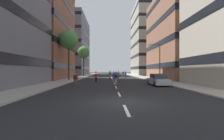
# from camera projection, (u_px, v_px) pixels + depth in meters

# --- Properties ---
(ground_plane) EXTENTS (186.75, 186.75, 0.00)m
(ground_plane) POSITION_uv_depth(u_px,v_px,m) (112.00, 77.00, 40.69)
(ground_plane) COLOR black
(sidewalk_left) EXTENTS (3.42, 85.59, 0.14)m
(sidewalk_left) POSITION_uv_depth(u_px,v_px,m) (82.00, 77.00, 44.37)
(sidewalk_left) COLOR #9E9991
(sidewalk_left) RESTS_ON ground_plane
(sidewalk_right) EXTENTS (3.42, 85.59, 0.14)m
(sidewalk_right) POSITION_uv_depth(u_px,v_px,m) (140.00, 77.00, 44.80)
(sidewalk_right) COLOR #9E9991
(sidewalk_right) RESTS_ON ground_plane
(lane_markings) EXTENTS (0.16, 72.20, 0.01)m
(lane_markings) POSITION_uv_depth(u_px,v_px,m) (111.00, 77.00, 42.57)
(lane_markings) COLOR silver
(lane_markings) RESTS_ON ground_plane
(building_left_mid) EXTENTS (15.99, 16.53, 32.58)m
(building_left_mid) POSITION_uv_depth(u_px,v_px,m) (31.00, 6.00, 33.90)
(building_left_mid) COLOR brown
(building_left_mid) RESTS_ON ground_plane
(building_left_far) EXTENTS (15.99, 23.27, 23.88)m
(building_left_far) POSITION_uv_depth(u_px,v_px,m) (67.00, 46.00, 64.16)
(building_left_far) COLOR slate
(building_left_far) RESTS_ON ground_plane
(building_right_mid) EXTENTS (15.99, 18.99, 19.45)m
(building_right_mid) POSITION_uv_depth(u_px,v_px,m) (191.00, 36.00, 34.83)
(building_right_mid) COLOR #9E6B51
(building_right_mid) RESTS_ON ground_plane
(building_right_far) EXTENTS (15.99, 19.95, 29.00)m
(building_right_far) POSITION_uv_depth(u_px,v_px,m) (153.00, 41.00, 65.08)
(building_right_far) COLOR #B2A893
(building_right_far) RESTS_ON ground_plane
(parked_car_near) EXTENTS (1.82, 4.40, 1.52)m
(parked_car_near) POSITION_uv_depth(u_px,v_px,m) (158.00, 80.00, 19.87)
(parked_car_near) COLOR #B2B7BF
(parked_car_near) RESTS_ON ground_plane
(street_tree_near) EXTENTS (3.63, 3.63, 9.53)m
(street_tree_near) POSITION_uv_depth(u_px,v_px,m) (69.00, 40.00, 29.25)
(street_tree_near) COLOR #4C3823
(street_tree_near) RESTS_ON sidewalk_left
(street_tree_mid) EXTENTS (3.70, 3.70, 9.22)m
(street_tree_mid) POSITION_uv_depth(u_px,v_px,m) (84.00, 52.00, 47.15)
(street_tree_mid) COLOR #4C3823
(street_tree_mid) RESTS_ON sidewalk_left
(streetlamp_right) EXTENTS (2.13, 0.30, 6.50)m
(streetlamp_right) POSITION_uv_depth(u_px,v_px,m) (158.00, 58.00, 26.64)
(streetlamp_right) COLOR #3F3F44
(streetlamp_right) RESTS_ON sidewalk_right
(skater_0) EXTENTS (0.57, 0.92, 1.78)m
(skater_0) POSITION_uv_depth(u_px,v_px,m) (116.00, 73.00, 46.53)
(skater_0) COLOR brown
(skater_0) RESTS_ON ground_plane
(skater_1) EXTENTS (0.57, 0.92, 1.78)m
(skater_1) POSITION_uv_depth(u_px,v_px,m) (116.00, 77.00, 20.13)
(skater_1) COLOR brown
(skater_1) RESTS_ON ground_plane
(skater_2) EXTENTS (0.56, 0.92, 1.78)m
(skater_2) POSITION_uv_depth(u_px,v_px,m) (110.00, 74.00, 34.48)
(skater_2) COLOR brown
(skater_2) RESTS_ON ground_plane
(skater_3) EXTENTS (0.56, 0.92, 1.78)m
(skater_3) POSITION_uv_depth(u_px,v_px,m) (114.00, 75.00, 30.01)
(skater_3) COLOR brown
(skater_3) RESTS_ON ground_plane
(skater_4) EXTENTS (0.55, 0.92, 1.78)m
(skater_4) POSITION_uv_depth(u_px,v_px,m) (123.00, 74.00, 41.77)
(skater_4) COLOR brown
(skater_4) RESTS_ON ground_plane
(skater_5) EXTENTS (0.55, 0.91, 1.78)m
(skater_5) POSITION_uv_depth(u_px,v_px,m) (125.00, 74.00, 37.47)
(skater_5) COLOR brown
(skater_5) RESTS_ON ground_plane
(skater_6) EXTENTS (0.56, 0.92, 1.78)m
(skater_6) POSITION_uv_depth(u_px,v_px,m) (96.00, 76.00, 24.22)
(skater_6) COLOR brown
(skater_6) RESTS_ON ground_plane
(skater_7) EXTENTS (0.55, 0.92, 1.78)m
(skater_7) POSITION_uv_depth(u_px,v_px,m) (119.00, 75.00, 31.64)
(skater_7) COLOR brown
(skater_7) RESTS_ON ground_plane
(skater_8) EXTENTS (0.56, 0.92, 1.78)m
(skater_8) POSITION_uv_depth(u_px,v_px,m) (110.00, 74.00, 37.52)
(skater_8) COLOR brown
(skater_8) RESTS_ON ground_plane
(skater_9) EXTENTS (0.54, 0.91, 1.78)m
(skater_9) POSITION_uv_depth(u_px,v_px,m) (75.00, 79.00, 17.38)
(skater_9) COLOR brown
(skater_9) RESTS_ON ground_plane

